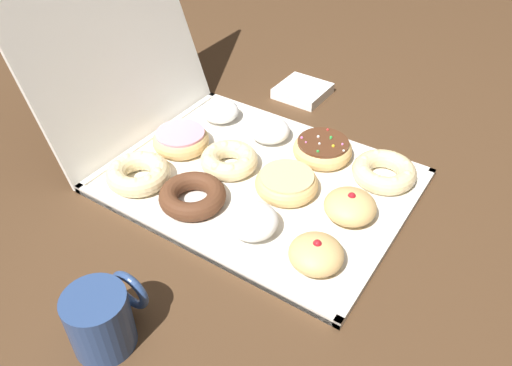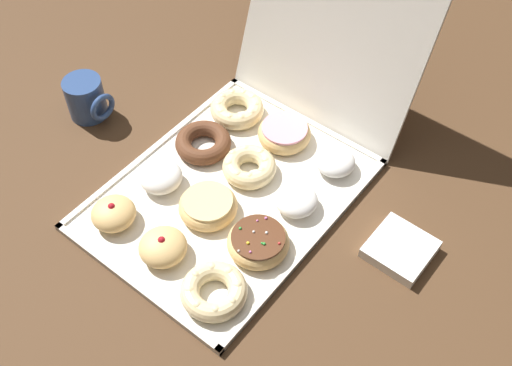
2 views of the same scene
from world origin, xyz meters
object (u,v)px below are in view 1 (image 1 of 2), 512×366
Objects in this scene: pink_frosted_donut_10 at (179,141)px; donut_box at (259,182)px; cruller_donut_7 at (228,161)px; napkin_stack at (303,91)px; cruller_donut_2 at (384,171)px; powdered_filled_donut_3 at (252,221)px; powdered_filled_donut_8 at (269,130)px; coffee_mug at (102,318)px; cruller_donut_9 at (138,173)px; sprinkle_donut_5 at (323,149)px; glazed_ring_donut_4 at (287,182)px; powdered_filled_donut_11 at (220,111)px; jelly_filled_donut_0 at (316,254)px; chocolate_cake_ring_donut_6 at (192,196)px; jelly_filled_donut_1 at (350,206)px.

donut_box is at bearing -88.47° from pink_frosted_donut_10.
napkin_stack is at bearing 4.60° from cruller_donut_7.
pink_frosted_donut_10 is (-0.13, 0.38, 0.00)m from cruller_donut_2.
powdered_filled_donut_3 is at bearing -160.65° from napkin_stack.
powdered_filled_donut_8 is 0.52m from coffee_mug.
powdered_filled_donut_8 is (0.13, -0.01, 0.00)m from cruller_donut_7.
cruller_donut_9 is 0.12m from pink_frosted_donut_10.
powdered_filled_donut_8 is 0.74× the size of pink_frosted_donut_10.
powdered_filled_donut_3 is at bearing 179.92° from sprinkle_donut_5.
pink_frosted_donut_10 is at bearing 91.79° from glazed_ring_donut_4.
powdered_filled_donut_11 reaches higher than pink_frosted_donut_10.
coffee_mug is (-0.27, 0.17, 0.01)m from jelly_filled_donut_0.
sprinkle_donut_5 reaches higher than cruller_donut_7.
cruller_donut_9 reaches higher than chocolate_cake_ring_donut_6.
pink_frosted_donut_10 is at bearing 179.54° from powdered_filled_donut_11.
coffee_mug reaches higher than chocolate_cake_ring_donut_6.
pink_frosted_donut_10 reaches higher than donut_box.
cruller_donut_7 is (-0.13, 0.26, 0.00)m from cruller_donut_2.
sprinkle_donut_5 is 0.52m from coffee_mug.
cruller_donut_2 is 1.13× the size of coffee_mug.
powdered_filled_donut_11 reaches higher than donut_box.
donut_box is at bearing 123.97° from cruller_donut_2.
coffee_mug is at bearing -159.36° from powdered_filled_donut_11.
cruller_donut_7 reaches higher than napkin_stack.
glazed_ring_donut_4 is 1.04× the size of cruller_donut_7.
powdered_filled_donut_11 is 0.56m from coffee_mug.
chocolate_cake_ring_donut_6 is at bearing -176.78° from cruller_donut_7.
jelly_filled_donut_1 is at bearing -70.76° from cruller_donut_9.
jelly_filled_donut_0 is 0.96× the size of jelly_filled_donut_1.
jelly_filled_donut_1 reaches higher than cruller_donut_9.
glazed_ring_donut_4 is at bearing -117.44° from powdered_filled_donut_11.
donut_box is 4.54× the size of cruller_donut_2.
powdered_filled_donut_3 reaches higher than cruller_donut_9.
cruller_donut_7 is at bearing -138.75° from powdered_filled_donut_11.
sprinkle_donut_5 is 0.25m from powdered_filled_donut_11.
glazed_ring_donut_4 is at bearing 2.66° from powdered_filled_donut_3.
sprinkle_donut_5 reaches higher than chocolate_cake_ring_donut_6.
cruller_donut_9 is at bearing -177.97° from pink_frosted_donut_10.
powdered_filled_donut_11 is at bearing 156.33° from napkin_stack.
jelly_filled_donut_1 is 0.81× the size of cruller_donut_7.
napkin_stack is at bearing 54.20° from cruller_donut_2.
jelly_filled_donut_0 is 0.99× the size of powdered_filled_donut_3.
glazed_ring_donut_4 is 0.27m from powdered_filled_donut_11.
chocolate_cake_ring_donut_6 reaches higher than napkin_stack.
glazed_ring_donut_4 is at bearing -136.71° from powdered_filled_donut_8.
cruller_donut_9 is (-0.01, 0.25, -0.00)m from powdered_filled_donut_3.
chocolate_cake_ring_donut_6 is at bearing 89.72° from powdered_filled_donut_3.
pink_frosted_donut_10 is at bearing 90.97° from jelly_filled_donut_1.
jelly_filled_donut_0 is 0.25m from cruller_donut_2.
chocolate_cake_ring_donut_6 is (0.00, 0.13, -0.01)m from powdered_filled_donut_3.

